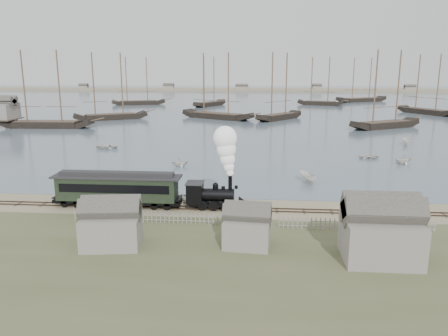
{
  "coord_description": "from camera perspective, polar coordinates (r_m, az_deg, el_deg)",
  "views": [
    {
      "loc": [
        3.0,
        -48.52,
        15.54
      ],
      "look_at": [
        -1.36,
        3.44,
        3.5
      ],
      "focal_mm": 35.0,
      "sensor_mm": 36.0,
      "label": 1
    }
  ],
  "objects": [
    {
      "name": "schooner_4",
      "position": [
        121.48,
        20.63,
        9.6
      ],
      "size": [
        20.42,
        15.17,
        20.0
      ],
      "primitive_type": null,
      "rotation": [
        0.0,
        0.0,
        0.55
      ],
      "color": "black",
      "rests_on": "harbor_water"
    },
    {
      "name": "schooner_8",
      "position": [
        188.6,
        12.56,
        11.04
      ],
      "size": [
        18.78,
        9.62,
        20.0
      ],
      "primitive_type": null,
      "rotation": [
        0.0,
        0.0,
        -0.31
      ],
      "color": "black",
      "rests_on": "harbor_water"
    },
    {
      "name": "rowboat_6",
      "position": [
        88.31,
        -15.13,
        2.75
      ],
      "size": [
        3.22,
        4.43,
        0.9
      ],
      "primitive_type": "imported",
      "rotation": [
        0.0,
        0.0,
        4.74
      ],
      "color": "white",
      "rests_on": "harbor_water"
    },
    {
      "name": "rowboat_0",
      "position": [
        65.62,
        -16.59,
        -0.89
      ],
      "size": [
        4.05,
        4.0,
        0.69
      ],
      "primitive_type": "imported",
      "rotation": [
        0.0,
        0.0,
        0.75
      ],
      "color": "white",
      "rests_on": "harbor_water"
    },
    {
      "name": "schooner_1",
      "position": [
        137.24,
        -14.76,
        10.3
      ],
      "size": [
        21.25,
        15.06,
        20.0
      ],
      "primitive_type": null,
      "rotation": [
        0.0,
        0.0,
        0.52
      ],
      "color": "black",
      "rests_on": "harbor_water"
    },
    {
      "name": "schooner_2",
      "position": [
        135.51,
        -0.91,
        10.68
      ],
      "size": [
        23.87,
        17.17,
        20.0
      ],
      "primitive_type": null,
      "rotation": [
        0.0,
        0.0,
        -0.53
      ],
      "color": "black",
      "rests_on": "harbor_water"
    },
    {
      "name": "schooner_7",
      "position": [
        180.42,
        -1.9,
        11.26
      ],
      "size": [
        12.4,
        18.78,
        20.0
      ],
      "primitive_type": null,
      "rotation": [
        0.0,
        0.0,
        1.1
      ],
      "color": "black",
      "rests_on": "harbor_water"
    },
    {
      "name": "harbor_water",
      "position": [
        219.09,
        4.05,
        8.91
      ],
      "size": [
        600.0,
        336.0,
        0.06
      ],
      "primitive_type": "cube",
      "color": "#4B5D6C",
      "rests_on": "ground"
    },
    {
      "name": "schooner_5",
      "position": [
        164.18,
        25.18,
        9.88
      ],
      "size": [
        14.89,
        20.7,
        20.0
      ],
      "primitive_type": null,
      "rotation": [
        0.0,
        0.0,
        -1.04
      ],
      "color": "black",
      "rests_on": "harbor_water"
    },
    {
      "name": "schooner_0",
      "position": [
        123.82,
        -22.51,
        9.5
      ],
      "size": [
        24.33,
        6.55,
        20.0
      ],
      "primitive_type": null,
      "rotation": [
        0.0,
        0.0,
        0.04
      ],
      "color": "black",
      "rests_on": "harbor_water"
    },
    {
      "name": "picket_fence_east",
      "position": [
        44.88,
        16.86,
        -7.84
      ],
      "size": [
        15.0,
        0.1,
        1.2
      ],
      "primitive_type": null,
      "color": "gray",
      "rests_on": "ground"
    },
    {
      "name": "shed_mid",
      "position": [
        39.7,
        3.02,
        -10.06
      ],
      "size": [
        4.0,
        3.5,
        3.6
      ],
      "primitive_type": null,
      "color": "gray",
      "rests_on": "ground"
    },
    {
      "name": "rowboat_1",
      "position": [
        70.22,
        -5.78,
        0.79
      ],
      "size": [
        2.99,
        3.24,
        1.41
      ],
      "primitive_type": "imported",
      "rotation": [
        0.0,
        0.0,
        1.87
      ],
      "color": "white",
      "rests_on": "harbor_water"
    },
    {
      "name": "passenger_coach",
      "position": [
        50.98,
        -13.76,
        -2.51
      ],
      "size": [
        14.58,
        2.81,
        3.54
      ],
      "color": "black",
      "rests_on": "ground"
    },
    {
      "name": "rail_track",
      "position": [
        49.12,
        1.06,
        -5.39
      ],
      "size": [
        120.0,
        1.8,
        0.16
      ],
      "color": "#3D2C21",
      "rests_on": "ground"
    },
    {
      "name": "schooner_9",
      "position": [
        213.56,
        17.67,
        10.94
      ],
      "size": [
        25.27,
        17.2,
        20.0
      ],
      "primitive_type": null,
      "rotation": [
        0.0,
        0.0,
        0.49
      ],
      "color": "black",
      "rests_on": "harbor_water"
    },
    {
      "name": "rowboat_4",
      "position": [
        77.43,
        22.39,
        1.09
      ],
      "size": [
        3.55,
        3.8,
        1.62
      ],
      "primitive_type": "imported",
      "rotation": [
        0.0,
        0.0,
        5.07
      ],
      "color": "white",
      "rests_on": "harbor_water"
    },
    {
      "name": "ground",
      "position": [
        51.03,
        1.2,
        -4.73
      ],
      "size": [
        600.0,
        600.0,
        0.0
      ],
      "primitive_type": "plane",
      "color": "gray",
      "rests_on": "ground"
    },
    {
      "name": "rowboat_3",
      "position": [
        79.98,
        18.47,
        1.42
      ],
      "size": [
        2.64,
        3.54,
        0.7
      ],
      "primitive_type": "imported",
      "rotation": [
        0.0,
        0.0,
        1.5
      ],
      "color": "white",
      "rests_on": "harbor_water"
    },
    {
      "name": "shed_left",
      "position": [
        40.89,
        -14.34,
        -9.76
      ],
      "size": [
        5.0,
        4.0,
        4.1
      ],
      "primitive_type": null,
      "color": "gray",
      "rests_on": "ground"
    },
    {
      "name": "picket_fence_west",
      "position": [
        45.34,
        -7.66,
        -7.16
      ],
      "size": [
        19.0,
        0.1,
        1.2
      ],
      "primitive_type": null,
      "color": "gray",
      "rests_on": "ground"
    },
    {
      "name": "far_spit",
      "position": [
        298.94,
        4.28,
        9.99
      ],
      "size": [
        500.0,
        20.0,
        1.8
      ],
      "primitive_type": "cube",
      "color": "tan",
      "rests_on": "ground"
    },
    {
      "name": "rowboat_2",
      "position": [
        61.1,
        10.85,
        -1.22
      ],
      "size": [
        3.95,
        2.81,
        1.43
      ],
      "primitive_type": "imported",
      "rotation": [
        0.0,
        0.0,
        3.57
      ],
      "color": "white",
      "rests_on": "harbor_water"
    },
    {
      "name": "locomotive",
      "position": [
        48.05,
        -0.03,
        -0.7
      ],
      "size": [
        7.22,
        2.7,
        9.0
      ],
      "color": "black",
      "rests_on": "ground"
    },
    {
      "name": "schooner_3",
      "position": [
        133.82,
        7.32,
        10.55
      ],
      "size": [
        14.96,
        17.6,
        20.0
      ],
      "primitive_type": null,
      "rotation": [
        0.0,
        0.0,
        0.91
      ],
      "color": "black",
      "rests_on": "harbor_water"
    },
    {
      "name": "shed_right",
      "position": [
        39.15,
        19.55,
        -11.18
      ],
      "size": [
        6.0,
        5.0,
        5.1
      ],
      "primitive_type": null,
      "color": "gray",
      "rests_on": "ground"
    },
    {
      "name": "rowboat_5",
      "position": [
        96.86,
        22.63,
        3.2
      ],
      "size": [
        3.63,
        1.91,
        1.33
      ],
      "primitive_type": "imported",
      "rotation": [
        0.0,
        0.0,
        2.96
      ],
      "color": "white",
      "rests_on": "harbor_water"
    },
    {
      "name": "schooner_6",
      "position": [
        190.34,
        -11.21,
        11.11
      ],
      "size": [
        22.51,
        12.26,
        20.0
      ],
      "primitive_type": null,
      "rotation": [
        0.0,
        0.0,
        0.34
      ],
      "color": "black",
      "rests_on": "harbor_water"
    },
    {
      "name": "beached_dinghy",
      "position": [
        52.21,
        -5.09,
        -3.93
      ],
      "size": [
        4.33,
        4.46,
        0.75
      ],
      "primitive_type": "imported",
      "rotation": [
        0.0,
        0.0,
        0.87
      ],
      "color": "white",
      "rests_on": "ground"
    }
  ]
}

